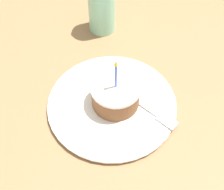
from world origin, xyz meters
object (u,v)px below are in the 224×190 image
Objects in this scene: bottle at (102,3)px; fork at (144,106)px; plate at (112,104)px; cake_slice at (116,94)px.

fork is at bearing -9.33° from bottle.
plate is 1.39× the size of bottle.
cake_slice is at bearing 70.57° from plate.
bottle reaches higher than plate.
cake_slice is at bearing -21.61° from bottle.
fork is (0.04, 0.05, -0.03)m from cake_slice.
bottle is (-0.28, 0.05, 0.07)m from fork.
cake_slice reaches higher than plate.
plate is 0.27m from bottle.
cake_slice is 0.66× the size of bottle.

